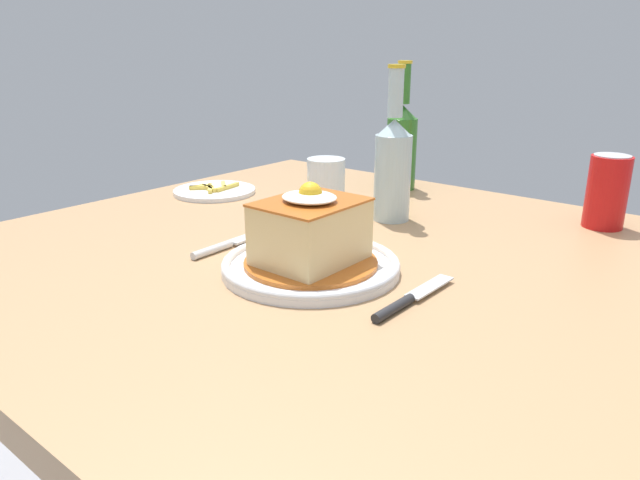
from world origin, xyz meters
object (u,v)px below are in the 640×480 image
(knife, at_px, (405,302))
(soda_can, at_px, (607,192))
(beer_bottle_green, at_px, (402,142))
(beer_bottle_clear, at_px, (393,164))
(main_plate, at_px, (311,265))
(fork, at_px, (223,246))
(side_plate_fries, at_px, (214,191))
(drinking_glass, at_px, (326,192))

(knife, xyz_separation_m, soda_can, (0.09, 0.49, 0.06))
(beer_bottle_green, height_order, beer_bottle_clear, same)
(main_plate, bearing_deg, fork, -173.36)
(knife, relative_size, soda_can, 1.33)
(main_plate, distance_m, side_plate_fries, 0.49)
(knife, relative_size, beer_bottle_clear, 0.62)
(beer_bottle_green, bearing_deg, fork, -89.16)
(side_plate_fries, bearing_deg, beer_bottle_clear, 10.53)
(soda_can, height_order, drinking_glass, soda_can)
(beer_bottle_clear, height_order, side_plate_fries, beer_bottle_clear)
(knife, height_order, beer_bottle_clear, beer_bottle_clear)
(fork, distance_m, knife, 0.32)
(main_plate, distance_m, beer_bottle_green, 0.53)
(main_plate, relative_size, beer_bottle_clear, 0.92)
(fork, bearing_deg, beer_bottle_green, 90.84)
(main_plate, distance_m, soda_can, 0.54)
(fork, height_order, beer_bottle_green, beer_bottle_green)
(main_plate, xyz_separation_m, side_plate_fries, (-0.44, 0.21, -0.00))
(beer_bottle_clear, xyz_separation_m, side_plate_fries, (-0.39, -0.07, -0.09))
(beer_bottle_green, relative_size, drinking_glass, 2.53)
(beer_bottle_green, bearing_deg, beer_bottle_clear, -61.56)
(main_plate, xyz_separation_m, fork, (-0.16, -0.02, -0.00))
(fork, bearing_deg, main_plate, 6.64)
(beer_bottle_green, bearing_deg, soda_can, -2.75)
(beer_bottle_clear, bearing_deg, fork, -109.61)
(main_plate, bearing_deg, beer_bottle_clear, 100.60)
(soda_can, relative_size, beer_bottle_green, 0.47)
(fork, distance_m, beer_bottle_green, 0.52)
(side_plate_fries, bearing_deg, knife, -20.47)
(fork, relative_size, beer_bottle_green, 0.53)
(knife, bearing_deg, beer_bottle_clear, 125.55)
(drinking_glass, bearing_deg, fork, -90.83)
(main_plate, distance_m, knife, 0.16)
(knife, bearing_deg, main_plate, 174.32)
(knife, relative_size, beer_bottle_green, 0.62)
(main_plate, xyz_separation_m, beer_bottle_clear, (-0.05, 0.28, 0.09))
(knife, bearing_deg, beer_bottle_green, 122.73)
(beer_bottle_green, height_order, drinking_glass, beer_bottle_green)
(beer_bottle_clear, bearing_deg, side_plate_fries, -169.47)
(knife, relative_size, side_plate_fries, 0.97)
(beer_bottle_green, relative_size, beer_bottle_clear, 1.00)
(soda_can, xyz_separation_m, beer_bottle_green, (-0.42, 0.02, 0.04))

